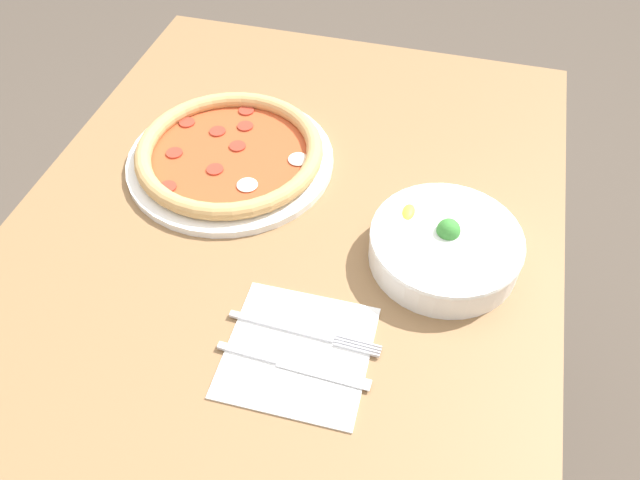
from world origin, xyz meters
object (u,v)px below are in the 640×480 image
pizza (230,154)px  fork (302,332)px  bowl (445,245)px  knife (286,363)px

pizza → fork: size_ratio=1.66×
bowl → fork: (0.17, -0.15, -0.02)m
knife → bowl: bearing=55.4°
pizza → knife: (0.33, 0.19, -0.01)m
pizza → bowl: bowl is taller
pizza → knife: size_ratio=1.70×
fork → knife: size_ratio=1.02×
bowl → pizza: bearing=-107.7°
fork → bowl: bearing=49.6°
pizza → bowl: 0.37m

